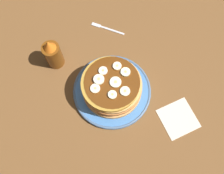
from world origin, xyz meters
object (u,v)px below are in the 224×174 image
Objects in this scene: banana_slice_1 at (103,71)px; fork at (106,28)px; plate at (112,91)px; banana_slice_2 at (125,91)px; pancake_stack at (112,86)px; banana_slice_0 at (115,82)px; banana_slice_7 at (125,72)px; napkin at (178,118)px; banana_slice_3 at (96,89)px; banana_slice_4 at (112,95)px; banana_slice_5 at (99,80)px; syrup_bottle at (53,54)px; banana_slice_6 at (117,66)px.

banana_slice_1 is 0.28× the size of fork.
plate is 9.96cm from banana_slice_2.
pancake_stack is 5.61× the size of banana_slice_0.
banana_slice_1 and banana_slice_7 have the same top height.
pancake_stack is 2.01× the size of fork.
banana_slice_2 is 0.28× the size of napkin.
pancake_stack reaches higher than fork.
banana_slice_2 and banana_slice_3 have the same top height.
banana_slice_4 and banana_slice_7 have the same top height.
banana_slice_5 reaches higher than banana_slice_3.
banana_slice_1 is at bearing -48.28° from syrup_bottle.
fork is 0.73× the size of syrup_bottle.
banana_slice_6 is 0.25× the size of napkin.
syrup_bottle reaches higher than plate.
banana_slice_3 is 0.30× the size of fork.
banana_slice_2 is (3.39, -8.82, -0.03)cm from banana_slice_1.
banana_slice_0 is 27.20cm from fork.
syrup_bottle reaches higher than pancake_stack.
pancake_stack reaches higher than plate.
plate is at bearing -131.27° from banana_slice_6.
banana_slice_5 is 19.35cm from syrup_bottle.
banana_slice_3 is 20.52cm from syrup_bottle.
pancake_stack is at bearing -132.13° from banana_slice_6.
banana_slice_5 is at bearing 148.00° from pancake_stack.
syrup_bottle is at bearing 118.13° from banana_slice_4.
syrup_bottle is at bearing 140.07° from banana_slice_6.
banana_slice_7 is (6.69, 5.11, -0.01)cm from banana_slice_4.
banana_slice_7 is (8.51, -0.97, -0.13)cm from banana_slice_5.
banana_slice_1 is 23.48cm from fork.
plate is 10.09cm from banana_slice_7.
banana_slice_0 is 1.32× the size of banana_slice_4.
banana_slice_4 and banana_slice_6 have the same top height.
syrup_bottle reaches higher than banana_slice_5.
plate is 7.40× the size of banana_slice_0.
banana_slice_7 is (2.77, 5.63, 0.04)cm from banana_slice_2.
banana_slice_6 and banana_slice_7 have the same top height.
banana_slice_4 is 25.44cm from syrup_bottle.
syrup_bottle is (-12.42, 13.93, -3.44)cm from banana_slice_1.
banana_slice_2 is at bearing -55.21° from syrup_bottle.
banana_slice_4 is at bearing -111.17° from pancake_stack.
banana_slice_1 is 0.94× the size of banana_slice_3.
banana_slice_4 is 9.49cm from banana_slice_6.
banana_slice_0 reaches higher than plate.
banana_slice_6 reaches higher than banana_slice_2.
banana_slice_3 is at bearing -66.87° from syrup_bottle.
pancake_stack is 6.90cm from banana_slice_6.
banana_slice_6 is at bearing 48.73° from plate.
plate is at bearing -53.58° from syrup_bottle.
syrup_bottle is (-7.95, 18.61, -3.39)cm from banana_slice_3.
fork is at bearing 71.38° from plate.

